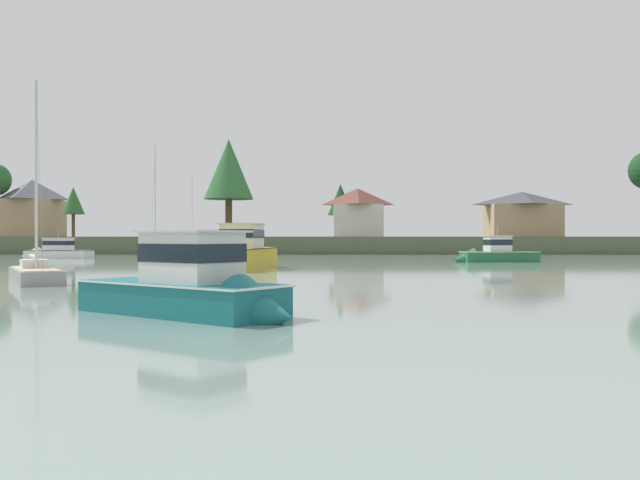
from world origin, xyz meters
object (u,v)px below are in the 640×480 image
object	(u,v)px
cruiser_green	(492,256)
cruiser_teal	(198,296)
sailboat_grey	(35,278)
mooring_buoy_yellow	(462,257)
sailboat_skyblue	(156,259)
cruiser_yellow	(239,259)
cruiser_white	(53,253)

from	to	relation	value
cruiser_green	cruiser_teal	distance (m)	44.55
sailboat_grey	mooring_buoy_yellow	size ratio (longest dim) A/B	18.44
mooring_buoy_yellow	sailboat_grey	bearing A→B (deg)	-126.54
cruiser_green	sailboat_grey	distance (m)	38.94
cruiser_green	sailboat_skyblue	distance (m)	29.38
cruiser_yellow	cruiser_white	size ratio (longest dim) A/B	1.36
cruiser_white	cruiser_teal	distance (m)	56.61
cruiser_green	sailboat_skyblue	xyz separation A→B (m)	(-29.36, 1.06, -0.26)
cruiser_yellow	sailboat_grey	distance (m)	14.80
cruiser_yellow	cruiser_teal	bearing A→B (deg)	-84.88
cruiser_white	sailboat_grey	distance (m)	39.68
sailboat_grey	cruiser_teal	bearing A→B (deg)	-53.15
cruiser_white	sailboat_skyblue	size ratio (longest dim) A/B	0.74
sailboat_skyblue	mooring_buoy_yellow	distance (m)	30.08
cruiser_green	cruiser_yellow	bearing A→B (deg)	-143.83
cruiser_yellow	cruiser_green	size ratio (longest dim) A/B	1.42
sailboat_grey	cruiser_white	bearing A→B (deg)	110.89
cruiser_teal	sailboat_skyblue	distance (m)	43.59
cruiser_green	mooring_buoy_yellow	size ratio (longest dim) A/B	14.13
cruiser_green	sailboat_grey	bearing A→B (deg)	-136.10
mooring_buoy_yellow	cruiser_white	bearing A→B (deg)	179.91
cruiser_green	cruiser_teal	size ratio (longest dim) A/B	1.07
cruiser_green	mooring_buoy_yellow	xyz separation A→B (m)	(-0.64, 10.00, -0.40)
cruiser_teal	cruiser_yellow	bearing A→B (deg)	95.12
cruiser_white	sailboat_skyblue	bearing A→B (deg)	-35.06
cruiser_white	cruiser_teal	size ratio (longest dim) A/B	1.12
sailboat_grey	sailboat_skyblue	world-z (taller)	sailboat_skyblue
sailboat_grey	sailboat_skyblue	xyz separation A→B (m)	(-1.30, 28.06, 0.02)
cruiser_white	sailboat_skyblue	world-z (taller)	sailboat_skyblue
cruiser_yellow	mooring_buoy_yellow	xyz separation A→B (m)	(19.34, 24.61, -0.59)
cruiser_teal	mooring_buoy_yellow	world-z (taller)	cruiser_teal
cruiser_white	cruiser_green	bearing A→B (deg)	-13.42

